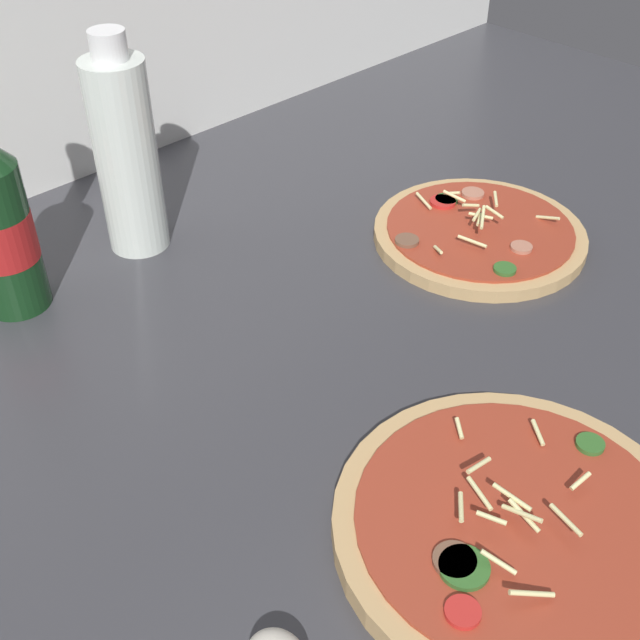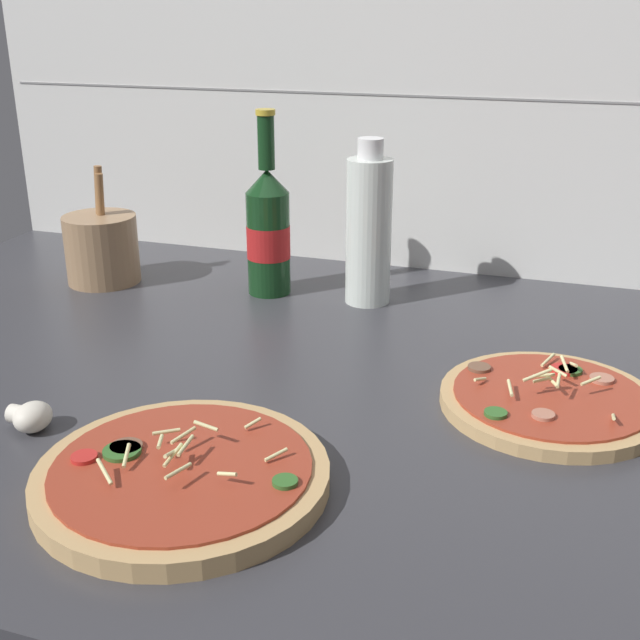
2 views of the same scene
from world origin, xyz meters
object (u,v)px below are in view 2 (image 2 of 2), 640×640
pizza_near (182,475)px  beer_bottle (268,230)px  utensil_crock (102,248)px  pizza_far (550,400)px  oil_bottle (369,229)px  mushroom_left (31,417)px

pizza_near → beer_bottle: (-11.97, 51.31, 8.62)cm
beer_bottle → pizza_near: bearing=-76.9°
pizza_near → utensil_crock: (-38.44, 47.88, 4.33)cm
pizza_far → beer_bottle: size_ratio=0.87×
beer_bottle → oil_bottle: 15.12cm
beer_bottle → oil_bottle: size_ratio=1.14×
pizza_near → pizza_far: bearing=40.5°
beer_bottle → oil_bottle: bearing=2.9°
oil_bottle → mushroom_left: 53.51cm
oil_bottle → utensil_crock: 42.08cm
pizza_far → utensil_crock: utensil_crock is taller
mushroom_left → utensil_crock: size_ratio=0.25×
pizza_far → mushroom_left: pizza_far is taller
beer_bottle → pizza_far: bearing=-30.7°
pizza_near → oil_bottle: size_ratio=1.13×
utensil_crock → beer_bottle: bearing=7.4°
mushroom_left → oil_bottle: bearing=64.8°
pizza_near → utensil_crock: utensil_crock is taller
beer_bottle → utensil_crock: size_ratio=1.51×
pizza_near → beer_bottle: size_ratio=0.99×
pizza_far → utensil_crock: bearing=162.5°
pizza_far → oil_bottle: bearing=136.6°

